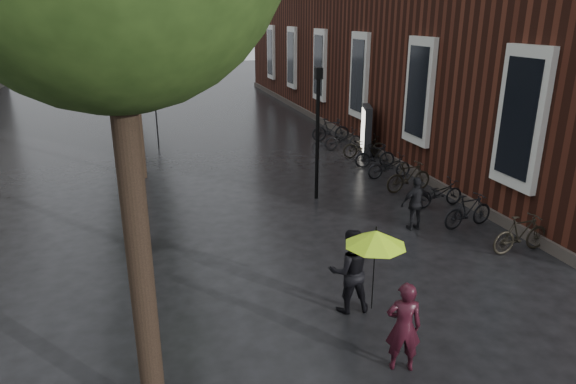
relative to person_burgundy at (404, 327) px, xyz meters
name	(u,v)px	position (x,y,z in m)	size (l,w,h in m)	color
brick_building	(422,4)	(10.57, 18.39, 5.21)	(10.20, 33.20, 12.00)	#38160F
person_burgundy	(404,327)	(0.00, 0.00, 0.00)	(0.57, 0.37, 1.57)	black
person_black	(349,271)	(-0.14, 1.88, 0.07)	(0.83, 0.64, 1.70)	black
lime_umbrella	(376,238)	(-0.08, 1.00, 1.12)	(1.08, 1.08, 1.59)	black
pedestrian_walking	(416,203)	(3.13, 5.09, -0.05)	(0.86, 0.36, 1.47)	black
parked_bicycles	(388,163)	(4.66, 9.68, -0.32)	(2.14, 12.82, 1.04)	black
ad_lightbox	(366,130)	(5.12, 12.64, 0.23)	(0.31, 1.33, 2.01)	black
lamp_post	(318,121)	(1.41, 8.15, 1.66)	(0.21, 0.21, 4.03)	black
cycle_sign	(156,103)	(-2.96, 16.52, 1.09)	(0.15, 0.52, 2.84)	#262628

